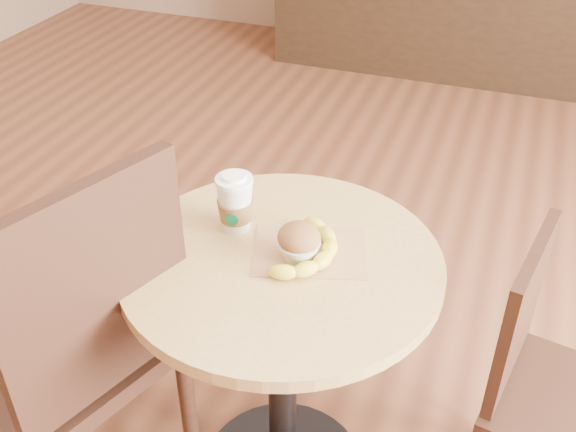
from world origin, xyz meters
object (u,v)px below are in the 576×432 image
Objects in this scene: chair_right at (550,385)px; muffin at (299,242)px; chair_left at (76,346)px; banana at (312,250)px; coffee_cup at (235,204)px; cafe_table at (282,333)px.

muffin reaches higher than chair_right.
chair_left is 0.56m from banana.
coffee_cup is 1.50× the size of muffin.
chair_right reaches higher than cafe_table.
banana is (0.06, 0.02, 0.24)m from cafe_table.
chair_left is at bearing -152.10° from muffin.
coffee_cup is at bearing 106.52° from chair_right.
coffee_cup reaches higher than chair_right.
muffin is at bearing -32.06° from coffee_cup.
coffee_cup reaches higher than cafe_table.
muffin is at bearing 114.11° from chair_right.
banana is (0.03, 0.01, -0.02)m from muffin.
chair_right is 0.65m from banana.
muffin is at bearing -144.06° from banana.
chair_left is at bearing 120.73° from chair_right.
chair_right is at bearing 13.36° from cafe_table.
coffee_cup is at bearing 174.59° from banana.
chair_left is 1.29× the size of chair_right.
cafe_table is at bearing 114.04° from chair_right.
chair_right is (0.60, 0.14, -0.09)m from cafe_table.
banana is (0.19, -0.05, -0.04)m from coffee_cup.
chair_right is 5.74× the size of coffee_cup.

